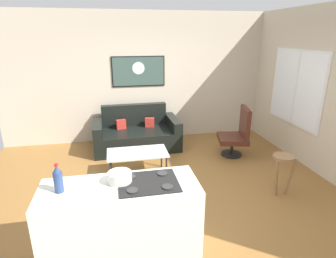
{
  "coord_description": "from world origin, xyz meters",
  "views": [
    {
      "loc": [
        -0.82,
        -3.72,
        2.31
      ],
      "look_at": [
        0.11,
        0.9,
        0.7
      ],
      "focal_mm": 29.62,
      "sensor_mm": 36.0,
      "label": 1
    }
  ],
  "objects_px": {
    "soda_bottle": "(58,179)",
    "wall_painting": "(138,71)",
    "bar_stool": "(283,165)",
    "couch": "(137,135)",
    "coffee_table": "(137,154)",
    "armchair": "(237,134)",
    "mixing_bowl": "(120,177)"
  },
  "relations": [
    {
      "from": "bar_stool",
      "to": "armchair",
      "type": "bearing_deg",
      "value": 91.64
    },
    {
      "from": "armchair",
      "to": "coffee_table",
      "type": "bearing_deg",
      "value": -167.33
    },
    {
      "from": "coffee_table",
      "to": "wall_painting",
      "type": "xyz_separation_m",
      "value": [
        0.24,
        1.8,
        1.16
      ]
    },
    {
      "from": "armchair",
      "to": "wall_painting",
      "type": "distance_m",
      "value": 2.49
    },
    {
      "from": "coffee_table",
      "to": "couch",
      "type": "bearing_deg",
      "value": 85.56
    },
    {
      "from": "bar_stool",
      "to": "soda_bottle",
      "type": "bearing_deg",
      "value": -164.3
    },
    {
      "from": "couch",
      "to": "soda_bottle",
      "type": "distance_m",
      "value": 3.34
    },
    {
      "from": "couch",
      "to": "wall_painting",
      "type": "bearing_deg",
      "value": 75.5
    },
    {
      "from": "couch",
      "to": "coffee_table",
      "type": "distance_m",
      "value": 1.27
    },
    {
      "from": "couch",
      "to": "wall_painting",
      "type": "distance_m",
      "value": 1.38
    },
    {
      "from": "bar_stool",
      "to": "wall_painting",
      "type": "distance_m",
      "value": 3.51
    },
    {
      "from": "bar_stool",
      "to": "wall_painting",
      "type": "bearing_deg",
      "value": 123.0
    },
    {
      "from": "bar_stool",
      "to": "mixing_bowl",
      "type": "xyz_separation_m",
      "value": [
        -2.39,
        -0.77,
        0.46
      ]
    },
    {
      "from": "couch",
      "to": "bar_stool",
      "type": "bearing_deg",
      "value": -49.23
    },
    {
      "from": "mixing_bowl",
      "to": "wall_painting",
      "type": "xyz_separation_m",
      "value": [
        0.56,
        3.57,
        0.61
      ]
    },
    {
      "from": "soda_bottle",
      "to": "mixing_bowl",
      "type": "bearing_deg",
      "value": 6.5
    },
    {
      "from": "armchair",
      "to": "mixing_bowl",
      "type": "distance_m",
      "value": 3.27
    },
    {
      "from": "wall_painting",
      "to": "soda_bottle",
      "type": "bearing_deg",
      "value": -107.34
    },
    {
      "from": "coffee_table",
      "to": "wall_painting",
      "type": "distance_m",
      "value": 2.15
    },
    {
      "from": "coffee_table",
      "to": "bar_stool",
      "type": "height_order",
      "value": "bar_stool"
    },
    {
      "from": "bar_stool",
      "to": "wall_painting",
      "type": "xyz_separation_m",
      "value": [
        -1.82,
        2.81,
        1.07
      ]
    },
    {
      "from": "soda_bottle",
      "to": "wall_painting",
      "type": "height_order",
      "value": "wall_painting"
    },
    {
      "from": "soda_bottle",
      "to": "wall_painting",
      "type": "distance_m",
      "value": 3.85
    },
    {
      "from": "bar_stool",
      "to": "soda_bottle",
      "type": "relative_size",
      "value": 2.15
    },
    {
      "from": "coffee_table",
      "to": "bar_stool",
      "type": "xyz_separation_m",
      "value": [
        2.06,
        -1.01,
        0.09
      ]
    },
    {
      "from": "coffee_table",
      "to": "soda_bottle",
      "type": "distance_m",
      "value": 2.14
    },
    {
      "from": "coffee_table",
      "to": "soda_bottle",
      "type": "height_order",
      "value": "soda_bottle"
    },
    {
      "from": "armchair",
      "to": "bar_stool",
      "type": "distance_m",
      "value": 1.46
    },
    {
      "from": "couch",
      "to": "mixing_bowl",
      "type": "height_order",
      "value": "mixing_bowl"
    },
    {
      "from": "bar_stool",
      "to": "wall_painting",
      "type": "relative_size",
      "value": 0.55
    },
    {
      "from": "couch",
      "to": "soda_bottle",
      "type": "height_order",
      "value": "soda_bottle"
    },
    {
      "from": "bar_stool",
      "to": "coffee_table",
      "type": "bearing_deg",
      "value": 153.88
    }
  ]
}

